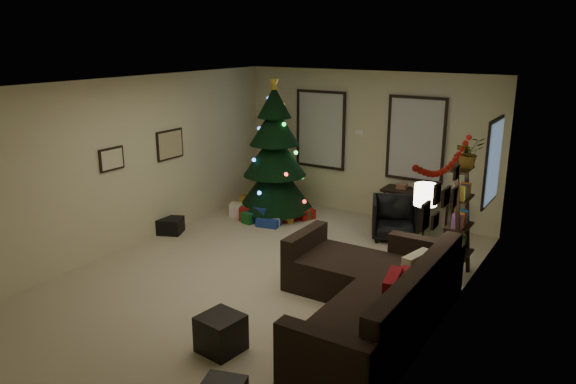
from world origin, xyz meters
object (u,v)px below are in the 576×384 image
(christmas_tree, at_px, (275,159))
(desk, at_px, (419,196))
(desk_chair, at_px, (395,218))
(bookshelf, at_px, (461,218))
(sofa, at_px, (372,299))

(christmas_tree, height_order, desk, christmas_tree)
(christmas_tree, relative_size, desk_chair, 3.75)
(desk, bearing_deg, bookshelf, -54.93)
(christmas_tree, relative_size, bookshelf, 1.46)
(desk_chair, bearing_deg, sofa, -97.53)
(sofa, distance_m, desk_chair, 2.94)
(christmas_tree, bearing_deg, bookshelf, -14.55)
(desk, height_order, desk_chair, desk_chair)
(bookshelf, bearing_deg, desk, 125.07)
(desk_chair, distance_m, bookshelf, 1.73)
(christmas_tree, distance_m, sofa, 4.34)
(sofa, relative_size, bookshelf, 1.67)
(christmas_tree, bearing_deg, desk, 14.74)
(desk, distance_m, desk_chair, 0.72)
(christmas_tree, relative_size, desk, 2.08)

